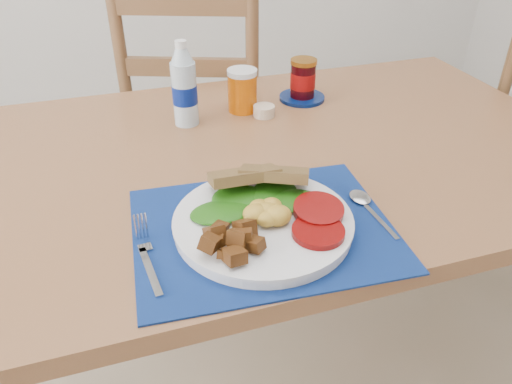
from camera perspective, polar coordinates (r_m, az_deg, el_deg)
table at (r=1.18m, az=3.31°, el=1.54°), size 1.40×0.90×0.75m
chair_far at (r=1.74m, az=-6.82°, el=10.28°), size 0.58×0.57×1.23m
placemat at (r=0.88m, az=0.80°, el=-4.20°), size 0.47×0.38×0.00m
breakfast_plate at (r=0.86m, az=0.52°, el=-3.21°), size 0.31×0.31×0.07m
fork at (r=0.83m, az=-12.35°, el=-7.17°), size 0.03×0.17×0.00m
spoon at (r=0.95m, az=12.53°, el=-1.55°), size 0.04×0.16×0.00m
water_bottle at (r=1.23m, az=-8.19°, el=11.62°), size 0.06×0.06×0.21m
juice_glass at (r=1.30m, az=-1.57°, el=11.40°), size 0.07×0.07×0.10m
ramekin at (r=1.28m, az=0.92°, el=9.25°), size 0.05×0.05×0.03m
jam_on_saucer at (r=1.38m, az=5.36°, el=12.41°), size 0.12×0.12×0.11m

